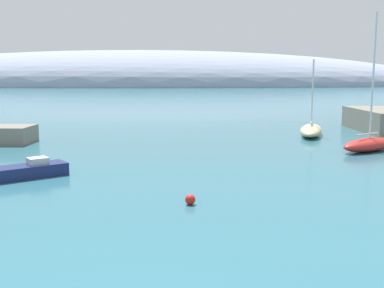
{
  "coord_description": "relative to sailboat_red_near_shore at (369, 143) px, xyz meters",
  "views": [
    {
      "loc": [
        1.54,
        -9.91,
        6.28
      ],
      "look_at": [
        2.13,
        24.34,
        1.02
      ],
      "focal_mm": 43.3,
      "sensor_mm": 36.0,
      "label": 1
    }
  ],
  "objects": [
    {
      "name": "distant_ridge",
      "position": [
        -39.85,
        200.9,
        -0.64
      ],
      "size": [
        311.9,
        84.79,
        35.34
      ],
      "primitive_type": "ellipsoid",
      "color": "#8E99AD",
      "rests_on": "ground"
    },
    {
      "name": "sailboat_red_near_shore",
      "position": [
        0.0,
        0.0,
        0.0
      ],
      "size": [
        6.18,
        4.99,
        10.99
      ],
      "rotation": [
        0.0,
        0.0,
        0.59
      ],
      "color": "red",
      "rests_on": "water"
    },
    {
      "name": "sailboat_sand_mid_mooring",
      "position": [
        -2.15,
        9.51,
        -0.06
      ],
      "size": [
        4.33,
        8.04,
        7.63
      ],
      "rotation": [
        0.0,
        0.0,
        4.41
      ],
      "color": "#C6B284",
      "rests_on": "water"
    },
    {
      "name": "motorboat_navy_alongside_breakwater",
      "position": [
        -24.6,
        -9.23,
        -0.21
      ],
      "size": [
        4.83,
        4.1,
        1.16
      ],
      "rotation": [
        0.0,
        0.0,
        0.62
      ],
      "color": "navy",
      "rests_on": "water"
    },
    {
      "name": "mooring_buoy_red",
      "position": [
        -14.75,
        -15.24,
        -0.38
      ],
      "size": [
        0.5,
        0.5,
        0.5
      ],
      "primitive_type": "sphere",
      "color": "red",
      "rests_on": "water"
    }
  ]
}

